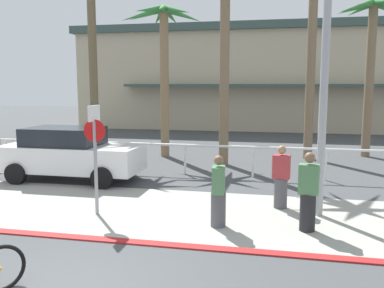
{
  "coord_description": "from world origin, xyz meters",
  "views": [
    {
      "loc": [
        3.11,
        -5.06,
        3.01
      ],
      "look_at": [
        0.77,
        6.0,
        1.41
      ],
      "focal_mm": 38.9,
      "sensor_mm": 36.0,
      "label": 1
    }
  ],
  "objects_px": {
    "palm_tree_2": "(163,38)",
    "stop_sign_bike_lane": "(95,144)",
    "palm_tree_1": "(91,7)",
    "pedestrian_0": "(308,195)",
    "palm_tree_3": "(225,7)",
    "pedestrian_1": "(218,195)",
    "car_white_1": "(70,153)",
    "streetlight_curb": "(328,25)",
    "pedestrian_2": "(281,180)",
    "palm_tree_5": "(373,33)",
    "palm_tree_4": "(313,8)"
  },
  "relations": [
    {
      "from": "palm_tree_5",
      "to": "car_white_1",
      "type": "xyz_separation_m",
      "value": [
        -10.12,
        -6.67,
        -4.26
      ]
    },
    {
      "from": "palm_tree_1",
      "to": "stop_sign_bike_lane",
      "type": "bearing_deg",
      "value": -64.8
    },
    {
      "from": "streetlight_curb",
      "to": "pedestrian_1",
      "type": "relative_size",
      "value": 4.82
    },
    {
      "from": "palm_tree_3",
      "to": "pedestrian_0",
      "type": "relative_size",
      "value": 4.74
    },
    {
      "from": "stop_sign_bike_lane",
      "to": "streetlight_curb",
      "type": "height_order",
      "value": "streetlight_curb"
    },
    {
      "from": "pedestrian_2",
      "to": "palm_tree_2",
      "type": "bearing_deg",
      "value": 125.82
    },
    {
      "from": "stop_sign_bike_lane",
      "to": "pedestrian_1",
      "type": "distance_m",
      "value": 3.07
    },
    {
      "from": "palm_tree_5",
      "to": "pedestrian_1",
      "type": "xyz_separation_m",
      "value": [
        -4.87,
        -10.11,
        -4.42
      ]
    },
    {
      "from": "car_white_1",
      "to": "pedestrian_0",
      "type": "relative_size",
      "value": 2.64
    },
    {
      "from": "palm_tree_2",
      "to": "car_white_1",
      "type": "bearing_deg",
      "value": -108.9
    },
    {
      "from": "palm_tree_2",
      "to": "palm_tree_3",
      "type": "bearing_deg",
      "value": -25.2
    },
    {
      "from": "streetlight_curb",
      "to": "palm_tree_4",
      "type": "bearing_deg",
      "value": 88.6
    },
    {
      "from": "pedestrian_2",
      "to": "stop_sign_bike_lane",
      "type": "bearing_deg",
      "value": -161.57
    },
    {
      "from": "stop_sign_bike_lane",
      "to": "palm_tree_1",
      "type": "distance_m",
      "value": 10.32
    },
    {
      "from": "stop_sign_bike_lane",
      "to": "palm_tree_3",
      "type": "relative_size",
      "value": 0.32
    },
    {
      "from": "palm_tree_5",
      "to": "pedestrian_1",
      "type": "bearing_deg",
      "value": -115.72
    },
    {
      "from": "streetlight_curb",
      "to": "pedestrian_2",
      "type": "xyz_separation_m",
      "value": [
        -0.87,
        0.65,
        -3.56
      ]
    },
    {
      "from": "palm_tree_1",
      "to": "streetlight_curb",
      "type": "bearing_deg",
      "value": -40.15
    },
    {
      "from": "palm_tree_2",
      "to": "stop_sign_bike_lane",
      "type": "bearing_deg",
      "value": -85.39
    },
    {
      "from": "car_white_1",
      "to": "streetlight_curb",
      "type": "bearing_deg",
      "value": -18.05
    },
    {
      "from": "pedestrian_2",
      "to": "pedestrian_0",
      "type": "bearing_deg",
      "value": -70.57
    },
    {
      "from": "palm_tree_1",
      "to": "pedestrian_1",
      "type": "bearing_deg",
      "value": -51.59
    },
    {
      "from": "pedestrian_0",
      "to": "pedestrian_2",
      "type": "relative_size",
      "value": 1.06
    },
    {
      "from": "car_white_1",
      "to": "pedestrian_1",
      "type": "height_order",
      "value": "car_white_1"
    },
    {
      "from": "car_white_1",
      "to": "palm_tree_1",
      "type": "bearing_deg",
      "value": 106.94
    },
    {
      "from": "palm_tree_5",
      "to": "car_white_1",
      "type": "distance_m",
      "value": 12.85
    },
    {
      "from": "streetlight_curb",
      "to": "palm_tree_5",
      "type": "height_order",
      "value": "streetlight_curb"
    },
    {
      "from": "palm_tree_5",
      "to": "pedestrian_2",
      "type": "height_order",
      "value": "palm_tree_5"
    },
    {
      "from": "palm_tree_3",
      "to": "palm_tree_5",
      "type": "relative_size",
      "value": 1.21
    },
    {
      "from": "palm_tree_3",
      "to": "palm_tree_4",
      "type": "height_order",
      "value": "palm_tree_4"
    },
    {
      "from": "palm_tree_5",
      "to": "pedestrian_1",
      "type": "height_order",
      "value": "palm_tree_5"
    },
    {
      "from": "palm_tree_4",
      "to": "car_white_1",
      "type": "distance_m",
      "value": 10.83
    },
    {
      "from": "palm_tree_1",
      "to": "pedestrian_2",
      "type": "distance_m",
      "value": 12.07
    },
    {
      "from": "palm_tree_2",
      "to": "palm_tree_5",
      "type": "distance_m",
      "value": 8.6
    },
    {
      "from": "palm_tree_1",
      "to": "pedestrian_0",
      "type": "xyz_separation_m",
      "value": [
        8.67,
        -8.49,
        -5.55
      ]
    },
    {
      "from": "stop_sign_bike_lane",
      "to": "car_white_1",
      "type": "xyz_separation_m",
      "value": [
        -2.35,
        3.17,
        -0.81
      ]
    },
    {
      "from": "palm_tree_3",
      "to": "pedestrian_1",
      "type": "distance_m",
      "value": 8.8
    },
    {
      "from": "palm_tree_1",
      "to": "palm_tree_3",
      "type": "relative_size",
      "value": 1.05
    },
    {
      "from": "palm_tree_4",
      "to": "stop_sign_bike_lane",
      "type": "bearing_deg",
      "value": -120.71
    },
    {
      "from": "palm_tree_2",
      "to": "palm_tree_5",
      "type": "xyz_separation_m",
      "value": [
        8.43,
        1.72,
        0.2
      ]
    },
    {
      "from": "stop_sign_bike_lane",
      "to": "palm_tree_5",
      "type": "xyz_separation_m",
      "value": [
        7.77,
        9.84,
        3.46
      ]
    },
    {
      "from": "palm_tree_5",
      "to": "pedestrian_0",
      "type": "relative_size",
      "value": 3.9
    },
    {
      "from": "stop_sign_bike_lane",
      "to": "palm_tree_3",
      "type": "height_order",
      "value": "palm_tree_3"
    },
    {
      "from": "palm_tree_5",
      "to": "pedestrian_0",
      "type": "height_order",
      "value": "palm_tree_5"
    },
    {
      "from": "car_white_1",
      "to": "palm_tree_5",
      "type": "bearing_deg",
      "value": 33.39
    },
    {
      "from": "streetlight_curb",
      "to": "palm_tree_3",
      "type": "height_order",
      "value": "palm_tree_3"
    },
    {
      "from": "palm_tree_3",
      "to": "pedestrian_1",
      "type": "relative_size",
      "value": 5.08
    },
    {
      "from": "palm_tree_4",
      "to": "palm_tree_5",
      "type": "height_order",
      "value": "palm_tree_4"
    },
    {
      "from": "pedestrian_1",
      "to": "palm_tree_5",
      "type": "bearing_deg",
      "value": 64.28
    },
    {
      "from": "palm_tree_2",
      "to": "palm_tree_3",
      "type": "xyz_separation_m",
      "value": [
        2.71,
        -1.28,
        0.89
      ]
    }
  ]
}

